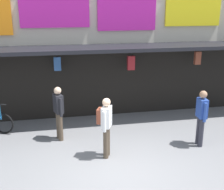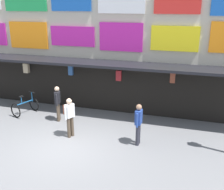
% 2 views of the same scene
% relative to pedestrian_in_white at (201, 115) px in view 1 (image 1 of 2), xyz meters
% --- Properties ---
extents(ground_plane, '(80.00, 80.00, 0.00)m').
position_rel_pedestrian_in_white_xyz_m(ground_plane, '(-2.75, -0.95, -0.95)').
color(ground_plane, slate).
extents(shopfront, '(18.00, 2.60, 8.00)m').
position_rel_pedestrian_in_white_xyz_m(shopfront, '(-2.75, 3.62, 3.02)').
color(shopfront, beige).
rests_on(shopfront, ground).
extents(pedestrian_in_white, '(0.24, 0.53, 1.68)m').
position_rel_pedestrian_in_white_xyz_m(pedestrian_in_white, '(0.00, 0.00, 0.00)').
color(pedestrian_in_white, '#2D2D38').
rests_on(pedestrian_in_white, ground).
extents(pedestrian_in_green, '(0.32, 0.51, 1.68)m').
position_rel_pedestrian_in_white_xyz_m(pedestrian_in_green, '(-4.04, 1.17, 0.00)').
color(pedestrian_in_green, brown).
rests_on(pedestrian_in_green, ground).
extents(pedestrian_in_blue, '(0.45, 0.49, 1.68)m').
position_rel_pedestrian_in_white_xyz_m(pedestrian_in_blue, '(-2.83, -0.15, 0.04)').
color(pedestrian_in_blue, brown).
rests_on(pedestrian_in_blue, ground).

